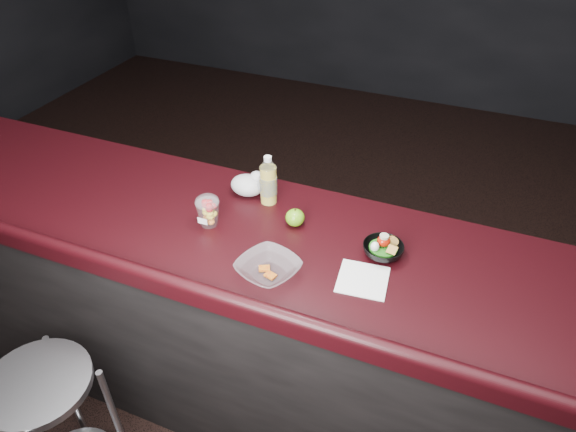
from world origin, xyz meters
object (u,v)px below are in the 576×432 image
(fruit_cup, at_px, (208,210))
(snack_bowl, at_px, (383,249))
(takeout_bowl, at_px, (268,269))
(lemonade_bottle, at_px, (268,183))
(stool_left, at_px, (52,415))
(green_apple, at_px, (295,218))

(fruit_cup, bearing_deg, snack_bowl, 6.66)
(snack_bowl, bearing_deg, fruit_cup, -173.34)
(takeout_bowl, bearing_deg, lemonade_bottle, 113.70)
(stool_left, bearing_deg, fruit_cup, 63.78)
(lemonade_bottle, distance_m, fruit_cup, 0.26)
(lemonade_bottle, distance_m, green_apple, 0.19)
(lemonade_bottle, bearing_deg, stool_left, -118.26)
(lemonade_bottle, distance_m, snack_bowl, 0.51)
(fruit_cup, xyz_separation_m, takeout_bowl, (0.31, -0.16, -0.04))
(stool_left, xyz_separation_m, green_apple, (0.62, 0.77, 0.52))
(fruit_cup, distance_m, takeout_bowl, 0.35)
(fruit_cup, distance_m, green_apple, 0.32)
(lemonade_bottle, bearing_deg, green_apple, -33.44)
(fruit_cup, bearing_deg, green_apple, 21.60)
(snack_bowl, distance_m, takeout_bowl, 0.40)
(lemonade_bottle, xyz_separation_m, snack_bowl, (0.49, -0.14, -0.06))
(stool_left, relative_size, lemonade_bottle, 3.61)
(green_apple, bearing_deg, fruit_cup, -158.40)
(fruit_cup, bearing_deg, stool_left, -116.22)
(lemonade_bottle, height_order, snack_bowl, lemonade_bottle)
(stool_left, distance_m, snack_bowl, 1.31)
(fruit_cup, relative_size, green_apple, 1.71)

